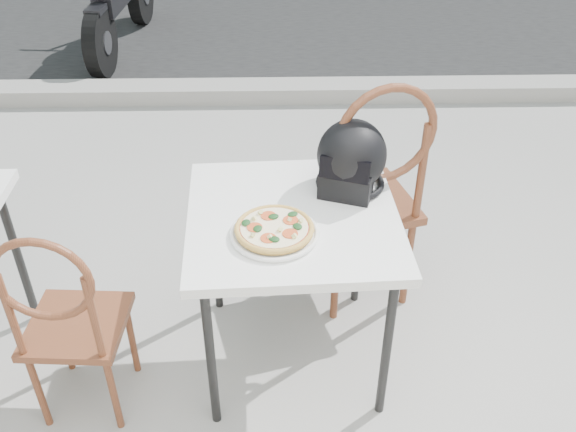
{
  "coord_description": "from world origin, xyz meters",
  "views": [
    {
      "loc": [
        -0.29,
        -1.57,
        2.15
      ],
      "look_at": [
        -0.25,
        0.31,
        0.8
      ],
      "focal_mm": 40.0,
      "sensor_mm": 36.0,
      "label": 1
    }
  ],
  "objects_px": {
    "cafe_chair_main": "(371,185)",
    "motorcycle": "(120,2)",
    "cafe_table_main": "(293,229)",
    "cafe_chair_side": "(65,316)",
    "pizza": "(274,228)",
    "plate": "(274,233)",
    "helmet": "(351,160)"
  },
  "relations": [
    {
      "from": "cafe_table_main",
      "to": "plate",
      "type": "bearing_deg",
      "value": -118.86
    },
    {
      "from": "plate",
      "to": "motorcycle",
      "type": "relative_size",
      "value": 0.21
    },
    {
      "from": "cafe_chair_main",
      "to": "cafe_chair_side",
      "type": "height_order",
      "value": "cafe_chair_main"
    },
    {
      "from": "cafe_table_main",
      "to": "motorcycle",
      "type": "xyz_separation_m",
      "value": [
        -1.41,
        3.74,
        -0.28
      ]
    },
    {
      "from": "plate",
      "to": "cafe_chair_side",
      "type": "bearing_deg",
      "value": -168.71
    },
    {
      "from": "plate",
      "to": "motorcycle",
      "type": "xyz_separation_m",
      "value": [
        -1.34,
        3.87,
        -0.36
      ]
    },
    {
      "from": "pizza",
      "to": "cafe_table_main",
      "type": "bearing_deg",
      "value": 61.09
    },
    {
      "from": "helmet",
      "to": "cafe_chair_main",
      "type": "xyz_separation_m",
      "value": [
        0.12,
        0.18,
        -0.23
      ]
    },
    {
      "from": "cafe_table_main",
      "to": "cafe_chair_main",
      "type": "relative_size",
      "value": 0.71
    },
    {
      "from": "helmet",
      "to": "cafe_chair_side",
      "type": "height_order",
      "value": "helmet"
    },
    {
      "from": "plate",
      "to": "cafe_chair_side",
      "type": "distance_m",
      "value": 0.81
    },
    {
      "from": "pizza",
      "to": "cafe_chair_main",
      "type": "relative_size",
      "value": 0.32
    },
    {
      "from": "plate",
      "to": "cafe_chair_main",
      "type": "distance_m",
      "value": 0.66
    },
    {
      "from": "helmet",
      "to": "pizza",
      "type": "bearing_deg",
      "value": -114.93
    },
    {
      "from": "cafe_table_main",
      "to": "helmet",
      "type": "distance_m",
      "value": 0.35
    },
    {
      "from": "pizza",
      "to": "motorcycle",
      "type": "relative_size",
      "value": 0.2
    },
    {
      "from": "cafe_table_main",
      "to": "pizza",
      "type": "height_order",
      "value": "pizza"
    },
    {
      "from": "plate",
      "to": "motorcycle",
      "type": "bearing_deg",
      "value": 109.07
    },
    {
      "from": "plate",
      "to": "cafe_chair_side",
      "type": "xyz_separation_m",
      "value": [
        -0.76,
        -0.15,
        -0.24
      ]
    },
    {
      "from": "plate",
      "to": "helmet",
      "type": "relative_size",
      "value": 1.1
    },
    {
      "from": "plate",
      "to": "cafe_chair_side",
      "type": "height_order",
      "value": "cafe_chair_side"
    },
    {
      "from": "cafe_table_main",
      "to": "plate",
      "type": "height_order",
      "value": "plate"
    },
    {
      "from": "cafe_table_main",
      "to": "motorcycle",
      "type": "bearing_deg",
      "value": 110.64
    },
    {
      "from": "pizza",
      "to": "cafe_chair_side",
      "type": "height_order",
      "value": "cafe_chair_side"
    },
    {
      "from": "cafe_chair_side",
      "to": "pizza",
      "type": "bearing_deg",
      "value": -165.09
    },
    {
      "from": "pizza",
      "to": "cafe_chair_side",
      "type": "xyz_separation_m",
      "value": [
        -0.76,
        -0.15,
        -0.26
      ]
    },
    {
      "from": "cafe_chair_main",
      "to": "motorcycle",
      "type": "relative_size",
      "value": 0.63
    },
    {
      "from": "plate",
      "to": "helmet",
      "type": "height_order",
      "value": "helmet"
    },
    {
      "from": "cafe_table_main",
      "to": "plate",
      "type": "xyz_separation_m",
      "value": [
        -0.07,
        -0.13,
        0.08
      ]
    },
    {
      "from": "helmet",
      "to": "cafe_chair_side",
      "type": "bearing_deg",
      "value": -137.45
    },
    {
      "from": "helmet",
      "to": "motorcycle",
      "type": "height_order",
      "value": "helmet"
    },
    {
      "from": "plate",
      "to": "pizza",
      "type": "distance_m",
      "value": 0.02
    }
  ]
}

